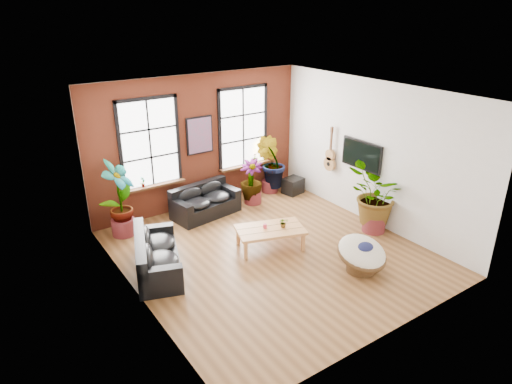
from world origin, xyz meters
The scene contains 19 objects.
room centered at (0.00, 0.15, 1.75)m, with size 6.04×6.54×3.54m.
sofa_back centered at (-0.26, 2.59, 0.36)m, with size 1.83×1.09×0.79m.
sofa_left centered at (-2.40, 0.75, 0.36)m, with size 1.44×2.16×0.79m.
coffee_table centered at (0.12, 0.21, 0.42)m, with size 1.68×1.27×0.57m.
papasan_chair centered at (1.09, -1.63, 0.39)m, with size 1.03×1.05×0.77m.
poster centered at (0.00, 3.18, 1.95)m, with size 0.74×0.06×0.98m.
tv_wall_unit centered at (2.93, 0.60, 1.54)m, with size 0.13×1.86×1.20m.
media_box centered at (2.54, 2.42, 0.23)m, with size 0.62×0.55×0.45m.
pot_back_left centered at (-2.39, 2.69, 0.20)m, with size 0.65×0.65×0.40m.
pot_back_right centered at (2.06, 2.89, 0.17)m, with size 0.48×0.48×0.34m.
pot_right_wall centered at (2.66, -0.55, 0.20)m, with size 0.64×0.64×0.40m.
pot_mid centered at (1.18, 2.49, 0.17)m, with size 0.55×0.55×0.34m.
floor_plant_back_left centered at (-2.40, 2.68, 1.01)m, with size 0.91×0.61×1.72m, color #1B4211.
floor_plant_back_right centered at (2.07, 2.87, 0.89)m, with size 0.81×0.66×1.48m, color #1B4211.
floor_plant_right_wall centered at (2.66, -0.52, 0.91)m, with size 1.35×1.17×1.50m, color #1B4211.
floor_plant_mid centered at (1.15, 2.51, 0.68)m, with size 0.61×0.61×1.09m, color #1B4211.
table_plant centered at (0.40, 0.10, 0.59)m, with size 0.20×0.17×0.22m, color #1B4211.
sill_plant_left centered at (-1.65, 3.13, 1.04)m, with size 0.14×0.10×0.27m, color #1B4211.
sill_plant_right centered at (1.70, 3.13, 1.04)m, with size 0.15×0.15×0.27m, color #1B4211.
Camera 1 is at (-5.24, -7.07, 5.12)m, focal length 32.00 mm.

